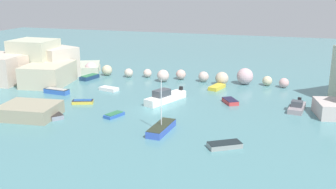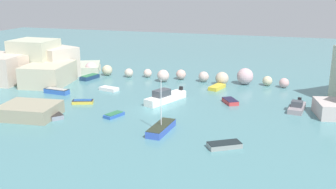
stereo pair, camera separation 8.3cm
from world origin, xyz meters
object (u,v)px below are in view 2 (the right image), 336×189
(moored_boat_4, at_px, (83,102))
(moored_boat_2, at_px, (165,97))
(moored_boat_1, at_px, (109,89))
(moored_boat_3, at_px, (230,101))
(moored_boat_11, at_px, (217,87))
(stone_dock, at_px, (30,111))
(moored_boat_0, at_px, (297,107))
(moored_boat_5, at_px, (161,128))
(moored_boat_7, at_px, (224,145))
(moored_boat_8, at_px, (53,114))
(moored_boat_9, at_px, (57,91))
(moored_boat_6, at_px, (114,115))
(moored_boat_10, at_px, (90,77))

(moored_boat_4, bearing_deg, moored_boat_2, 1.42)
(moored_boat_1, height_order, moored_boat_3, moored_boat_3)
(moored_boat_3, relative_size, moored_boat_4, 1.00)
(moored_boat_1, bearing_deg, moored_boat_11, -145.97)
(stone_dock, distance_m, moored_boat_2, 17.21)
(moored_boat_0, height_order, moored_boat_3, moored_boat_0)
(moored_boat_1, xyz_separation_m, moored_boat_11, (15.21, 5.64, 0.03))
(stone_dock, height_order, moored_boat_5, moored_boat_5)
(moored_boat_0, xyz_separation_m, moored_boat_2, (-16.92, -1.40, 0.23))
(moored_boat_7, relative_size, moored_boat_8, 0.90)
(moored_boat_2, bearing_deg, moored_boat_7, 61.31)
(moored_boat_4, bearing_deg, moored_boat_7, -43.77)
(moored_boat_8, relative_size, moored_boat_9, 0.99)
(moored_boat_6, relative_size, moored_boat_8, 0.72)
(moored_boat_11, bearing_deg, moored_boat_2, -15.52)
(moored_boat_6, height_order, moored_boat_11, moored_boat_11)
(moored_boat_3, xyz_separation_m, moored_boat_5, (-5.45, -12.75, 0.13))
(moored_boat_10, bearing_deg, moored_boat_4, 37.60)
(moored_boat_4, distance_m, moored_boat_9, 6.93)
(moored_boat_1, relative_size, moored_boat_9, 0.78)
(moored_boat_4, relative_size, moored_boat_10, 0.80)
(moored_boat_0, distance_m, moored_boat_7, 15.89)
(moored_boat_3, bearing_deg, moored_boat_5, -54.75)
(moored_boat_2, height_order, moored_boat_8, moored_boat_2)
(moored_boat_2, xyz_separation_m, moored_boat_11, (5.41, 8.87, -0.40))
(moored_boat_2, bearing_deg, moored_boat_3, 126.36)
(moored_boat_2, xyz_separation_m, moored_boat_4, (-10.18, -3.97, -0.41))
(moored_boat_0, xyz_separation_m, moored_boat_8, (-27.95, -11.10, -0.16))
(moored_boat_0, height_order, moored_boat_6, moored_boat_0)
(moored_boat_2, relative_size, moored_boat_4, 2.36)
(moored_boat_0, xyz_separation_m, moored_boat_3, (-8.44, 0.58, -0.16))
(moored_boat_0, relative_size, moored_boat_4, 1.56)
(moored_boat_3, height_order, moored_boat_10, moored_boat_10)
(stone_dock, relative_size, moored_boat_4, 2.18)
(moored_boat_1, xyz_separation_m, moored_boat_8, (-1.23, -12.92, 0.04))
(stone_dock, height_order, moored_boat_1, stone_dock)
(moored_boat_1, height_order, moored_boat_7, moored_boat_7)
(moored_boat_1, xyz_separation_m, moored_boat_2, (9.80, -3.22, 0.43))
(stone_dock, bearing_deg, moored_boat_11, 46.10)
(moored_boat_5, distance_m, moored_boat_10, 27.46)
(moored_boat_0, relative_size, moored_boat_5, 0.80)
(moored_boat_3, bearing_deg, moored_boat_8, -90.69)
(moored_boat_3, relative_size, moored_boat_6, 1.07)
(moored_boat_10, xyz_separation_m, moored_boat_11, (21.50, -0.09, -0.07))
(moored_boat_9, xyz_separation_m, moored_boat_11, (21.67, 9.50, -0.11))
(moored_boat_8, bearing_deg, moored_boat_11, -92.78)
(moored_boat_0, relative_size, moored_boat_7, 1.32)
(moored_boat_3, relative_size, moored_boat_11, 0.84)
(moored_boat_5, bearing_deg, moored_boat_8, -90.42)
(moored_boat_4, xyz_separation_m, moored_boat_11, (15.59, 12.83, 0.01))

